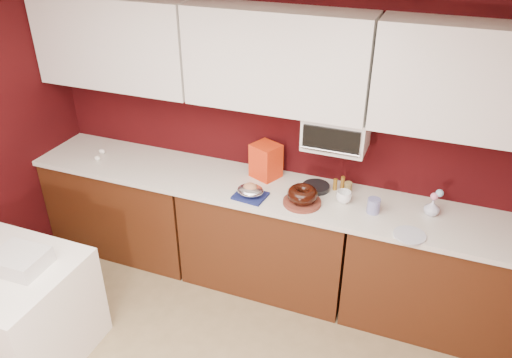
{
  "coord_description": "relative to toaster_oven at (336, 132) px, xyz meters",
  "views": [
    {
      "loc": [
        1.1,
        -1.14,
        2.84
      ],
      "look_at": [
        -0.06,
        1.84,
        1.02
      ],
      "focal_mm": 35.0,
      "sensor_mm": 36.0,
      "label": 1
    }
  ],
  "objects": [
    {
      "name": "flower_pink",
      "position": [
        0.73,
        -0.09,
        -0.33
      ],
      "size": [
        0.05,
        0.05,
        0.05
      ],
      "primitive_type": "sphere",
      "color": "pink",
      "rests_on": "flower_vase"
    },
    {
      "name": "amber_bottle",
      "position": [
        0.03,
        -0.0,
        -0.43
      ],
      "size": [
        0.04,
        0.04,
        0.09
      ],
      "primitive_type": "cylinder",
      "rotation": [
        0.0,
        0.0,
        0.34
      ],
      "color": "brown",
      "rests_on": "countertop"
    },
    {
      "name": "newspaper_stack",
      "position": [
        -1.68,
        -1.45,
        -0.57
      ],
      "size": [
        0.33,
        0.28,
        0.11
      ],
      "primitive_type": "cube",
      "rotation": [
        0.0,
        0.0,
        0.04
      ],
      "color": "silver",
      "rests_on": "dining_table"
    },
    {
      "name": "amber_bottle_tall",
      "position": [
        0.08,
        0.03,
        -0.42
      ],
      "size": [
        0.04,
        0.04,
        0.11
      ],
      "primitive_type": "cylinder",
      "rotation": [
        0.0,
        0.0,
        -0.2
      ],
      "color": "brown",
      "rests_on": "countertop"
    },
    {
      "name": "upper_cabinet_left",
      "position": [
        -1.78,
        -0.02,
        0.48
      ],
      "size": [
        1.31,
        0.33,
        0.7
      ],
      "primitive_type": "cube",
      "color": "white",
      "rests_on": "wall_back"
    },
    {
      "name": "blue_jar",
      "position": [
        0.35,
        -0.21,
        -0.42
      ],
      "size": [
        0.11,
        0.11,
        0.11
      ],
      "primitive_type": "cylinder",
      "rotation": [
        0.0,
        0.0,
        -0.27
      ],
      "color": "navy",
      "rests_on": "countertop"
    },
    {
      "name": "upper_cabinet_center",
      "position": [
        -0.45,
        -0.02,
        0.48
      ],
      "size": [
        1.31,
        0.33,
        0.7
      ],
      "primitive_type": "cube",
      "color": "white",
      "rests_on": "wall_back"
    },
    {
      "name": "wall_back",
      "position": [
        -0.45,
        0.15,
        -0.12
      ],
      "size": [
        4.0,
        0.02,
        2.5
      ],
      "primitive_type": "cube",
      "color": "#350708",
      "rests_on": "floor"
    },
    {
      "name": "countertop",
      "position": [
        -0.45,
        -0.17,
        -0.49
      ],
      "size": [
        4.0,
        0.62,
        0.04
      ],
      "primitive_type": "cube",
      "color": "silver",
      "rests_on": "base_cabinet_center"
    },
    {
      "name": "egg_right",
      "position": [
        -1.99,
        -0.14,
        -0.45
      ],
      "size": [
        0.06,
        0.05,
        0.05
      ],
      "primitive_type": "ellipsoid",
      "rotation": [
        0.0,
        0.0,
        0.13
      ],
      "color": "white",
      "rests_on": "countertop"
    },
    {
      "name": "cake_base",
      "position": [
        -0.15,
        -0.28,
        -0.46
      ],
      "size": [
        0.29,
        0.29,
        0.03
      ],
      "primitive_type": "cylinder",
      "rotation": [
        0.0,
        0.0,
        0.04
      ],
      "color": "brown",
      "rests_on": "countertop"
    },
    {
      "name": "pandoro_box",
      "position": [
        -0.53,
        0.0,
        -0.34
      ],
      "size": [
        0.26,
        0.25,
        0.28
      ],
      "primitive_type": "cube",
      "rotation": [
        0.0,
        0.0,
        -0.4
      ],
      "color": "red",
      "rests_on": "countertop"
    },
    {
      "name": "roasted_ham",
      "position": [
        -0.53,
        -0.33,
        -0.4
      ],
      "size": [
        0.12,
        0.1,
        0.07
      ],
      "primitive_type": "ellipsoid",
      "rotation": [
        0.0,
        0.0,
        0.14
      ],
      "color": "tan",
      "rests_on": "foil_ham_nest"
    },
    {
      "name": "china_plate",
      "position": [
        0.62,
        -0.41,
        -0.47
      ],
      "size": [
        0.24,
        0.24,
        0.01
      ],
      "primitive_type": "cylinder",
      "rotation": [
        0.0,
        0.0,
        -0.13
      ],
      "color": "silver",
      "rests_on": "countertop"
    },
    {
      "name": "toaster_oven",
      "position": [
        0.0,
        0.0,
        0.0
      ],
      "size": [
        0.45,
        0.3,
        0.25
      ],
      "primitive_type": "cube",
      "color": "white",
      "rests_on": "upper_cabinet_center"
    },
    {
      "name": "navy_towel",
      "position": [
        -0.53,
        -0.33,
        -0.47
      ],
      "size": [
        0.25,
        0.22,
        0.02
      ],
      "primitive_type": "cube",
      "rotation": [
        0.0,
        0.0,
        -0.1
      ],
      "color": "navy",
      "rests_on": "countertop"
    },
    {
      "name": "bundt_cake",
      "position": [
        -0.15,
        -0.28,
        -0.39
      ],
      "size": [
        0.22,
        0.22,
        0.09
      ],
      "primitive_type": "torus",
      "rotation": [
        0.0,
        0.0,
        -0.01
      ],
      "color": "black",
      "rests_on": "cake_base"
    },
    {
      "name": "toaster_oven_handle",
      "position": [
        0.0,
        -0.18,
        -0.07
      ],
      "size": [
        0.42,
        0.02,
        0.02
      ],
      "primitive_type": "cylinder",
      "rotation": [
        0.0,
        1.57,
        0.0
      ],
      "color": "silver",
      "rests_on": "toaster_oven"
    },
    {
      "name": "paper_cup",
      "position": [
        0.13,
        -0.0,
        -0.43
      ],
      "size": [
        0.07,
        0.07,
        0.08
      ],
      "primitive_type": "cylinder",
      "rotation": [
        0.0,
        0.0,
        -0.4
      ],
      "color": "olive",
      "rests_on": "countertop"
    },
    {
      "name": "toaster_oven_door",
      "position": [
        0.0,
        -0.16,
        0.0
      ],
      "size": [
        0.4,
        0.02,
        0.18
      ],
      "primitive_type": "cube",
      "color": "black",
      "rests_on": "toaster_oven"
    },
    {
      "name": "dark_pan",
      "position": [
        -0.11,
        -0.05,
        -0.46
      ],
      "size": [
        0.26,
        0.26,
        0.04
      ],
      "primitive_type": "cylinder",
      "rotation": [
        0.0,
        0.0,
        -0.33
      ],
      "color": "black",
      "rests_on": "countertop"
    },
    {
      "name": "ceiling",
      "position": [
        -0.45,
        -2.1,
        1.12
      ],
      "size": [
        4.0,
        4.5,
        0.02
      ],
      "primitive_type": "cube",
      "color": "white",
      "rests_on": "wall_back"
    },
    {
      "name": "base_cabinet_right",
      "position": [
        0.88,
        -0.17,
        -0.95
      ],
      "size": [
        1.31,
        0.58,
        0.86
      ],
      "primitive_type": "cube",
      "color": "#46200E",
      "rests_on": "floor"
    },
    {
      "name": "upper_cabinet_right",
      "position": [
        0.88,
        -0.02,
        0.48
      ],
      "size": [
        1.31,
        0.33,
        0.7
      ],
      "primitive_type": "cube",
      "color": "white",
      "rests_on": "wall_back"
    },
    {
      "name": "flower_blue",
      "position": [
        0.76,
        -0.07,
        -0.3
      ],
      "size": [
        0.05,
        0.05,
        0.05
      ],
      "primitive_type": "sphere",
      "color": "#91CAE8",
      "rests_on": "flower_vase"
    },
    {
      "name": "dining_table",
      "position": [
        -1.85,
        -1.5,
        -1.0
      ],
      "size": [
        1.0,
        0.8,
        0.75
      ],
      "primitive_type": "cube",
      "color": "white",
      "rests_on": "floor"
    },
    {
      "name": "coffee_mug",
      "position": [
        0.13,
        -0.16,
        -0.42
      ],
      "size": [
        0.11,
        0.11,
        0.11
      ],
      "primitive_type": "imported",
      "rotation": [
        0.0,
        0.0,
        0.2
      ],
      "color": "white",
      "rests_on": "countertop"
    },
    {
      "name": "base_cabinet_center",
      "position": [
        -0.45,
        -0.17,
        -0.95
      ],
      "size": [
        1.31,
        0.58,
        0.86
      ],
      "primitive_type": "cube",
      "color": "#46200E",
      "rests_on": "floor"
    },
    {
      "name": "flower_vase",
      "position": [
        0.73,
        -0.09,
        -0.41
      ],
      "size": [
        0.1,
        0.1,
        0.13
      ],
      "primitive_type": "imported",
      "rotation": [
        0.0,
        0.0,
        -0.13
      ],
      "color": "silver",
      "rests_on": "countertop"
    },
    {
      "name": "egg_left",
      "position": [
        -1.95,
        -0.26,
        -0.45
      ],
      "size": [
        0.05,
        0.04,
        0.04
      ],
      "primitive_type": "ellipsoid",
      "rotation": [
        0.0,
        0.0,
        0.02
      ],
      "color": "white",
      "rests_on": "countertop"
    },
    {
      "name": "base_cabinet_left",
      "position": [
        -1.78,
        -0.17,
        -0.95
      ],
      "size": [
        1.31,
        0.58,
        0.86
      ],
      "primitive_type": "cube",
      "color": "#46200E",
      "rests_on": "floor"
    },
    {
      "name": "foil_ham_nest",
      "position": [
        -0.53,
        -0.33,
        -0.42
      ],
      "size": [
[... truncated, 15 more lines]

